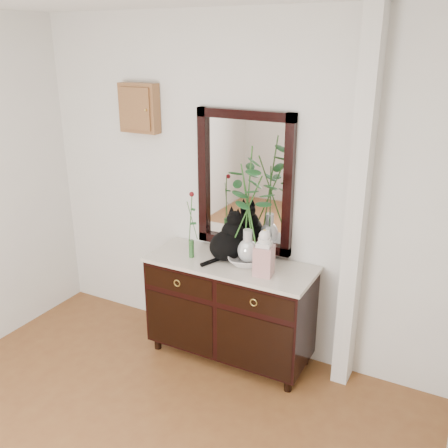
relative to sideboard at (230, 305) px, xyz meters
The scene contains 10 objects.
wall_back 0.92m from the sideboard, 111.80° to the left, with size 3.60×0.04×2.70m, color silver.
pilaster 1.27m from the sideboard, 10.70° to the left, with size 0.12×0.20×2.70m, color silver.
sideboard is the anchor object (origin of this frame).
wall_mirror 0.99m from the sideboard, 90.00° to the left, with size 0.80×0.06×1.10m.
key_cabinet 1.77m from the sideboard, 167.54° to the left, with size 0.35×0.10×0.40m, color brown.
cat 0.58m from the sideboard, 131.98° to the left, with size 0.27×0.34×0.39m, color black, non-canonical shape.
lotus_bowl 0.44m from the sideboard, 14.58° to the left, with size 0.30×0.30×0.07m, color silver.
vase_branches 0.87m from the sideboard, 14.58° to the left, with size 0.44×0.44×0.92m, color silver, non-canonical shape.
bud_vase_rose 0.73m from the sideboard, behind, with size 0.07×0.07×0.55m, color #2D5F2C, non-canonical shape.
ginger_jar 0.64m from the sideboard, 13.66° to the right, with size 0.13×0.13×0.36m, color white, non-canonical shape.
Camera 1 is at (1.71, -1.41, 2.46)m, focal length 40.00 mm.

